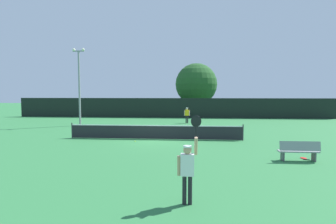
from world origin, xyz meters
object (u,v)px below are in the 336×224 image
player_receiving (187,114)px  spare_racket (304,158)px  courtside_bench (299,151)px  parked_car_near (125,108)px  light_pole (79,81)px  parked_car_mid (158,108)px  player_serving (188,166)px  parked_car_far (217,109)px  tennis_ball (135,141)px  large_tree (196,84)px

player_receiving → spare_racket: player_receiving is taller
courtside_bench → parked_car_near: size_ratio=0.42×
light_pole → parked_car_mid: bearing=70.9°
parked_car_mid → light_pole: bearing=-115.1°
player_receiving → parked_car_near: (-10.06, 14.36, -0.21)m
player_serving → light_pole: bearing=120.8°
player_serving → player_receiving: bearing=90.8°
player_receiving → parked_car_far: size_ratio=0.37×
courtside_bench → player_serving: bearing=-133.9°
player_receiving → parked_car_mid: size_ratio=0.37×
parked_car_near → tennis_ball: bearing=-77.5°
spare_racket → parked_car_mid: 30.00m
tennis_ball → parked_car_mid: size_ratio=0.02×
large_tree → parked_car_far: (3.06, 0.55, -3.60)m
courtside_bench → parked_car_far: size_ratio=0.42×
large_tree → courtside_bench: bearing=-81.3°
player_receiving → player_serving: bearing=90.8°
player_receiving → parked_car_near: bearing=-55.0°
parked_car_mid → large_tree: bearing=-20.5°
player_receiving → tennis_ball: 11.33m
player_serving → courtside_bench: 7.31m
player_receiving → tennis_ball: bearing=73.6°
courtside_bench → parked_car_mid: parked_car_mid is taller
parked_car_near → parked_car_far: 14.40m
spare_racket → parked_car_far: 27.25m
light_pole → parked_car_far: 21.37m
player_serving → large_tree: bearing=88.4°
light_pole → large_tree: bearing=52.4°
parked_car_mid → courtside_bench: bearing=-76.9°
tennis_ball → parked_car_mid: bearing=93.3°
spare_racket → courtside_bench: bearing=-130.1°
tennis_ball → large_tree: bearing=79.2°
player_receiving → spare_racket: bearing=111.7°
light_pole → parked_car_far: (14.47, 15.34, -3.45)m
player_receiving → courtside_bench: 16.03m
light_pole → parked_car_mid: (5.65, 16.29, -3.45)m
player_serving → parked_car_mid: 34.28m
spare_racket → parked_car_mid: size_ratio=0.12×
parked_car_mid → tennis_ball: bearing=-92.7°
spare_racket → parked_car_near: 32.99m
player_serving → light_pole: size_ratio=0.34×
tennis_ball → light_pole: size_ratio=0.01×
spare_racket → light_pole: size_ratio=0.07×
parked_car_far → spare_racket: bearing=-82.9°
player_serving → courtside_bench: size_ratio=1.40×
parked_car_near → parked_car_mid: (5.48, -0.78, 0.00)m
parked_car_mid → parked_car_far: (8.82, -0.95, 0.00)m
spare_racket → light_pole: light_pole is taller
spare_racket → parked_car_near: bearing=118.7°
spare_racket → large_tree: (-4.62, 26.64, 4.36)m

